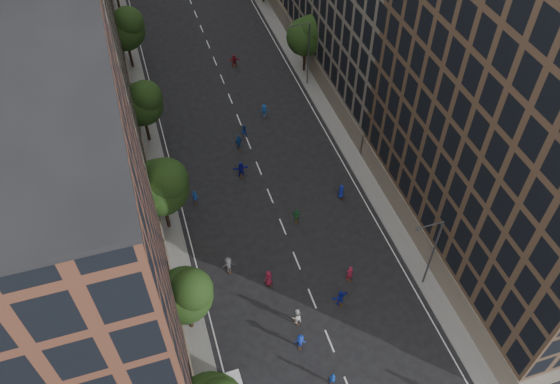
# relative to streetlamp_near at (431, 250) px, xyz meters

# --- Properties ---
(ground) EXTENTS (240.00, 240.00, 0.00)m
(ground) POSITION_rel_streetlamp_near_xyz_m (-10.37, 28.00, -5.17)
(ground) COLOR black
(ground) RESTS_ON ground
(sidewalk_left) EXTENTS (4.00, 105.00, 0.15)m
(sidewalk_left) POSITION_rel_streetlamp_near_xyz_m (-22.37, 35.50, -5.09)
(sidewalk_left) COLOR slate
(sidewalk_left) RESTS_ON ground
(sidewalk_right) EXTENTS (4.00, 105.00, 0.15)m
(sidewalk_right) POSITION_rel_streetlamp_near_xyz_m (1.63, 35.50, -5.09)
(sidewalk_right) COLOR slate
(sidewalk_right) RESTS_ON ground
(bldg_left_a) EXTENTS (14.00, 22.00, 30.00)m
(bldg_left_a) POSITION_rel_streetlamp_near_xyz_m (-29.37, -1.00, 9.83)
(bldg_left_a) COLOR brown
(bldg_left_a) RESTS_ON ground
(bldg_left_b) EXTENTS (14.00, 26.00, 34.00)m
(bldg_left_b) POSITION_rel_streetlamp_near_xyz_m (-29.37, 23.00, 11.83)
(bldg_left_b) COLOR #978362
(bldg_left_b) RESTS_ON ground
(bldg_right_a) EXTENTS (14.00, 30.00, 36.00)m
(bldg_right_a) POSITION_rel_streetlamp_near_xyz_m (8.63, 3.00, 12.83)
(bldg_right_a) COLOR #4D3829
(bldg_right_a) RESTS_ON ground
(tree_left_1) EXTENTS (4.80, 4.80, 8.21)m
(tree_left_1) POSITION_rel_streetlamp_near_xyz_m (-21.39, 1.86, 0.38)
(tree_left_1) COLOR black
(tree_left_1) RESTS_ON ground
(tree_left_2) EXTENTS (5.60, 5.60, 9.45)m
(tree_left_2) POSITION_rel_streetlamp_near_xyz_m (-21.36, 13.83, 1.19)
(tree_left_2) COLOR black
(tree_left_2) RESTS_ON ground
(tree_left_3) EXTENTS (5.00, 5.00, 8.58)m
(tree_left_3) POSITION_rel_streetlamp_near_xyz_m (-21.38, 27.85, 0.65)
(tree_left_3) COLOR black
(tree_left_3) RESTS_ON ground
(tree_left_4) EXTENTS (5.40, 5.40, 9.08)m
(tree_left_4) POSITION_rel_streetlamp_near_xyz_m (-21.37, 43.84, 0.93)
(tree_left_4) COLOR black
(tree_left_4) RESTS_ON ground
(tree_right_a) EXTENTS (5.00, 5.00, 8.39)m
(tree_right_a) POSITION_rel_streetlamp_near_xyz_m (1.02, 35.85, 0.46)
(tree_right_a) COLOR black
(tree_right_a) RESTS_ON ground
(streetlamp_near) EXTENTS (2.64, 0.22, 9.06)m
(streetlamp_near) POSITION_rel_streetlamp_near_xyz_m (0.00, 0.00, 0.00)
(streetlamp_near) COLOR #595B60
(streetlamp_near) RESTS_ON ground
(streetlamp_far) EXTENTS (2.64, 0.22, 9.06)m
(streetlamp_far) POSITION_rel_streetlamp_near_xyz_m (0.00, 33.00, 0.00)
(streetlamp_far) COLOR #595B60
(streetlamp_far) RESTS_ON ground
(skater_1) EXTENTS (0.66, 0.54, 1.56)m
(skater_1) POSITION_rel_streetlamp_near_xyz_m (-11.56, -6.59, -4.39)
(skater_1) COLOR #123895
(skater_1) RESTS_ON ground
(skater_3) EXTENTS (1.18, 0.90, 1.62)m
(skater_3) POSITION_rel_streetlamp_near_xyz_m (-12.99, -2.67, -4.36)
(skater_3) COLOR #142DA7
(skater_3) RESTS_ON ground
(skater_5) EXTENTS (1.72, 0.79, 1.79)m
(skater_5) POSITION_rel_streetlamp_near_xyz_m (-8.12, 0.28, -4.28)
(skater_5) COLOR #131E9E
(skater_5) RESTS_ON ground
(skater_6) EXTENTS (1.05, 0.85, 1.87)m
(skater_6) POSITION_rel_streetlamp_near_xyz_m (-13.75, 4.24, -4.23)
(skater_6) COLOR maroon
(skater_6) RESTS_ON ground
(skater_7) EXTENTS (0.71, 0.47, 1.94)m
(skater_7) POSITION_rel_streetlamp_near_xyz_m (-6.33, 2.44, -4.20)
(skater_7) COLOR maroon
(skater_7) RESTS_ON ground
(skater_8) EXTENTS (1.04, 0.88, 1.90)m
(skater_8) POSITION_rel_streetlamp_near_xyz_m (-12.56, -0.38, -4.22)
(skater_8) COLOR silver
(skater_8) RESTS_ON ground
(skater_9) EXTENTS (1.25, 0.72, 1.93)m
(skater_9) POSITION_rel_streetlamp_near_xyz_m (-16.99, 6.83, -4.20)
(skater_9) COLOR #424247
(skater_9) RESTS_ON ground
(skater_10) EXTENTS (1.13, 0.79, 1.79)m
(skater_10) POSITION_rel_streetlamp_near_xyz_m (-8.78, 10.75, -4.27)
(skater_10) COLOR #216E34
(skater_10) RESTS_ON ground
(skater_11) EXTENTS (1.77, 0.62, 1.88)m
(skater_11) POSITION_rel_streetlamp_near_xyz_m (-12.55, 18.96, -4.23)
(skater_11) COLOR #1317A0
(skater_11) RESTS_ON ground
(skater_12) EXTENTS (0.95, 0.75, 1.71)m
(skater_12) POSITION_rel_streetlamp_near_xyz_m (-3.12, 12.58, -4.31)
(skater_12) COLOR #122199
(skater_12) RESTS_ON ground
(skater_13) EXTENTS (0.68, 0.51, 1.70)m
(skater_13) POSITION_rel_streetlamp_near_xyz_m (-18.28, 16.49, -4.32)
(skater_13) COLOR #1441A7
(skater_13) RESTS_ON ground
(skater_14) EXTENTS (0.81, 0.63, 1.65)m
(skater_14) POSITION_rel_streetlamp_near_xyz_m (-10.59, 25.23, -4.34)
(skater_14) COLOR #13349A
(skater_14) RESTS_ON ground
(skater_15) EXTENTS (1.24, 0.93, 1.71)m
(skater_15) POSITION_rel_streetlamp_near_xyz_m (-7.15, 28.20, -4.31)
(skater_15) COLOR #1345A0
(skater_15) RESTS_ON ground
(skater_16) EXTENTS (1.16, 0.63, 1.87)m
(skater_16) POSITION_rel_streetlamp_near_xyz_m (-11.65, 23.45, -4.23)
(skater_16) COLOR #134A9F
(skater_16) RESTS_ON ground
(skater_17) EXTENTS (1.65, 0.74, 1.72)m
(skater_17) POSITION_rel_streetlamp_near_xyz_m (-8.04, 39.93, -4.31)
(skater_17) COLOR maroon
(skater_17) RESTS_ON ground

